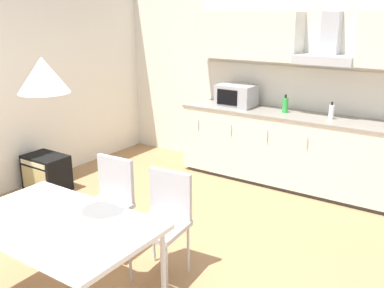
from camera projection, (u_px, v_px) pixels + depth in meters
ground_plane at (125, 282)px, 3.47m from camera, size 7.25×8.99×0.02m
wall_back at (282, 71)px, 5.48m from camera, size 5.80×0.10×2.74m
kitchen_counter at (315, 154)px, 5.14m from camera, size 3.45×0.63×0.91m
backsplash_tile at (327, 91)px, 5.16m from camera, size 3.43×0.02×0.53m
upper_wall_cabinets at (328, 39)px, 4.85m from camera, size 3.43×0.40×0.58m
microwave at (236, 96)px, 5.54m from camera, size 0.48×0.35×0.28m
bottle_green at (285, 105)px, 5.20m from camera, size 0.07×0.07×0.22m
bottle_white at (331, 112)px, 4.87m from camera, size 0.06×0.06×0.20m
dining_table at (58, 227)px, 2.93m from camera, size 1.37×0.83×0.72m
chair_far_left at (109, 196)px, 3.77m from camera, size 0.42×0.42×0.87m
chair_far_right at (164, 214)px, 3.44m from camera, size 0.43×0.43×0.87m
guitar_amp at (47, 173)px, 5.20m from camera, size 0.52×0.37×0.44m
pendant_lamp at (43, 75)px, 2.62m from camera, size 0.32×0.32×0.22m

